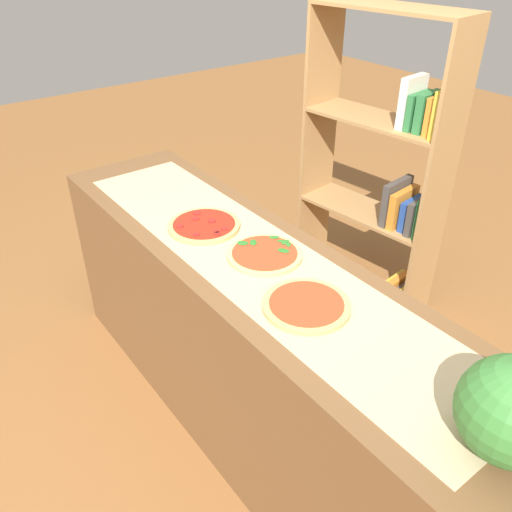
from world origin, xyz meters
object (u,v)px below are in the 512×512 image
object	(u,v)px
pizza_pepperoni_0	(204,225)
pizza_plain_2	(306,305)
pizza_spinach_1	(265,254)
bookshelf	(387,182)

from	to	relation	value
pizza_pepperoni_0	pizza_plain_2	distance (m)	0.67
pizza_pepperoni_0	pizza_spinach_1	xyz separation A→B (m)	(0.33, 0.07, -0.00)
pizza_spinach_1	pizza_plain_2	world-z (taller)	pizza_spinach_1
pizza_spinach_1	pizza_plain_2	distance (m)	0.35
pizza_spinach_1	pizza_plain_2	xyz separation A→B (m)	(0.34, -0.08, -0.00)
pizza_plain_2	bookshelf	world-z (taller)	bookshelf
pizza_plain_2	bookshelf	xyz separation A→B (m)	(-0.69, 1.22, -0.14)
bookshelf	pizza_plain_2	bearing A→B (deg)	-60.57
pizza_plain_2	pizza_spinach_1	bearing A→B (deg)	166.13
pizza_spinach_1	pizza_plain_2	size ratio (longest dim) A/B	0.97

